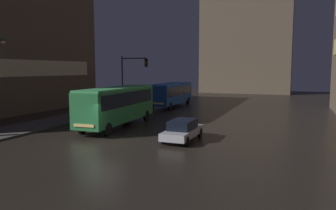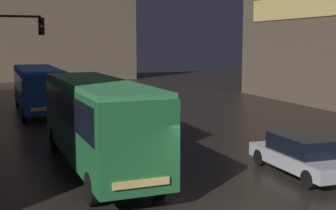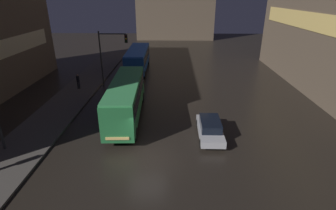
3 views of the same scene
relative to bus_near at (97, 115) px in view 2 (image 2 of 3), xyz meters
name	(u,v)px [view 2 (image 2 of 3)]	position (x,y,z in m)	size (l,w,h in m)	color
bus_near	(97,115)	(0.00, 0.00, 0.00)	(2.79, 10.41, 3.37)	#236B38
bus_far	(38,85)	(-1.04, 15.68, -0.18)	(2.82, 10.47, 3.07)	#194793
car_taxi	(301,155)	(6.84, -3.07, -1.34)	(1.78, 4.51, 1.43)	#B7B7BC
traffic_light_main	(4,51)	(-3.13, 8.43, 2.23)	(3.21, 0.35, 6.39)	#2D2D2D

